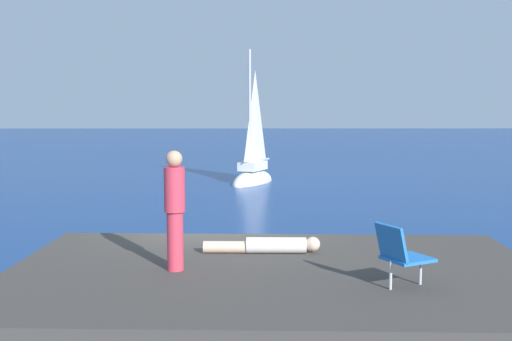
{
  "coord_description": "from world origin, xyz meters",
  "views": [
    {
      "loc": [
        0.61,
        -11.31,
        3.19
      ],
      "look_at": [
        0.73,
        11.42,
        0.84
      ],
      "focal_mm": 43.48,
      "sensor_mm": 36.0,
      "label": 1
    }
  ],
  "objects_px": {
    "sailboat_near": "(253,175)",
    "person_sunbather": "(268,246)",
    "person_standing": "(175,207)",
    "beach_chair": "(400,252)"
  },
  "relations": [
    {
      "from": "sailboat_near",
      "to": "person_sunbather",
      "type": "xyz_separation_m",
      "value": [
        0.22,
        -16.63,
        0.78
      ]
    },
    {
      "from": "person_standing",
      "to": "beach_chair",
      "type": "xyz_separation_m",
      "value": [
        2.84,
        -0.84,
        -0.42
      ]
    },
    {
      "from": "person_sunbather",
      "to": "beach_chair",
      "type": "distance_m",
      "value": 2.42
    },
    {
      "from": "person_sunbather",
      "to": "person_standing",
      "type": "height_order",
      "value": "person_standing"
    },
    {
      "from": "sailboat_near",
      "to": "person_standing",
      "type": "bearing_deg",
      "value": 21.25
    },
    {
      "from": "person_sunbather",
      "to": "person_standing",
      "type": "distance_m",
      "value": 1.76
    },
    {
      "from": "person_sunbather",
      "to": "beach_chair",
      "type": "bearing_deg",
      "value": 131.88
    },
    {
      "from": "sailboat_near",
      "to": "person_standing",
      "type": "xyz_separation_m",
      "value": [
        -1.05,
        -17.6,
        1.53
      ]
    },
    {
      "from": "person_sunbather",
      "to": "person_standing",
      "type": "relative_size",
      "value": 1.09
    },
    {
      "from": "beach_chair",
      "to": "person_sunbather",
      "type": "bearing_deg",
      "value": 103.97
    }
  ]
}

